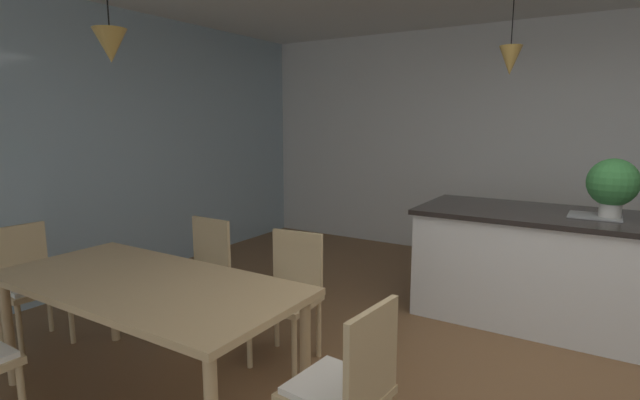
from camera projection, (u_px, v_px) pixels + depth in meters
name	position (u px, v px, depth m)	size (l,w,h in m)	color
wall_back_kitchen	(596.00, 146.00, 5.01)	(10.00, 0.12, 2.70)	silver
window_wall_left_glazing	(75.00, 150.00, 4.40)	(0.06, 8.40, 2.70)	#9EB7C6
dining_table	(146.00, 292.00, 2.72)	(1.87, 0.88, 0.72)	tan
chair_far_right	(288.00, 293.00, 3.21)	(0.43, 0.43, 0.87)	tan
chair_window_end	(29.00, 281.00, 3.43)	(0.43, 0.43, 0.87)	tan
chair_far_left	(200.00, 272.00, 3.64)	(0.41, 0.41, 0.87)	tan
chair_kitchen_end	(345.00, 388.00, 2.06)	(0.43, 0.43, 0.87)	tan
kitchen_island	(549.00, 267.00, 3.82)	(2.04, 0.96, 0.91)	silver
pendant_over_table	(110.00, 45.00, 2.59)	(0.18, 0.18, 0.77)	black
pendant_over_island_main	(510.00, 60.00, 3.76)	(0.18, 0.18, 0.73)	black
potted_plant_on_island	(613.00, 184.00, 3.51)	(0.36, 0.36, 0.45)	beige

